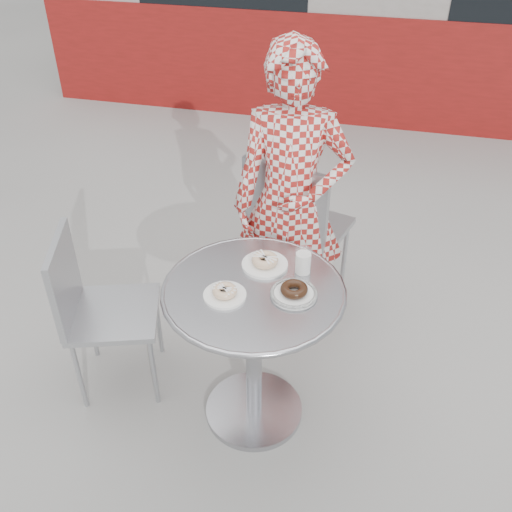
% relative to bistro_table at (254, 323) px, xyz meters
% --- Properties ---
extents(ground, '(60.00, 60.00, 0.00)m').
position_rel_bistro_table_xyz_m(ground, '(-0.01, -0.01, -0.57)').
color(ground, '#9D9A95').
rests_on(ground, ground).
extents(bistro_table, '(0.75, 0.75, 0.76)m').
position_rel_bistro_table_xyz_m(bistro_table, '(0.00, 0.00, 0.00)').
color(bistro_table, '#B1B1B6').
rests_on(bistro_table, ground).
extents(chair_far, '(0.57, 0.57, 0.97)m').
position_rel_bistro_table_xyz_m(chair_far, '(0.04, 0.87, -0.27)').
color(chair_far, '#A4A6AB').
rests_on(chair_far, ground).
extents(chair_left, '(0.51, 0.51, 0.84)m').
position_rel_bistro_table_xyz_m(chair_left, '(-0.70, 0.05, -0.31)').
color(chair_left, '#A4A6AB').
rests_on(chair_left, ground).
extents(seated_person, '(0.61, 0.44, 1.57)m').
position_rel_bistro_table_xyz_m(seated_person, '(0.03, 0.64, 0.21)').
color(seated_person, maroon).
rests_on(seated_person, ground).
extents(plate_far, '(0.20, 0.20, 0.05)m').
position_rel_bistro_table_xyz_m(plate_far, '(0.01, 0.16, 0.20)').
color(plate_far, white).
rests_on(plate_far, bistro_table).
extents(plate_near, '(0.17, 0.17, 0.04)m').
position_rel_bistro_table_xyz_m(plate_near, '(-0.10, -0.07, 0.20)').
color(plate_near, white).
rests_on(plate_near, bistro_table).
extents(plate_checker, '(0.19, 0.19, 0.05)m').
position_rel_bistro_table_xyz_m(plate_checker, '(0.16, -0.00, 0.20)').
color(plate_checker, white).
rests_on(plate_checker, bistro_table).
extents(milk_cup, '(0.07, 0.07, 0.11)m').
position_rel_bistro_table_xyz_m(milk_cup, '(0.17, 0.16, 0.24)').
color(milk_cup, white).
rests_on(milk_cup, bistro_table).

